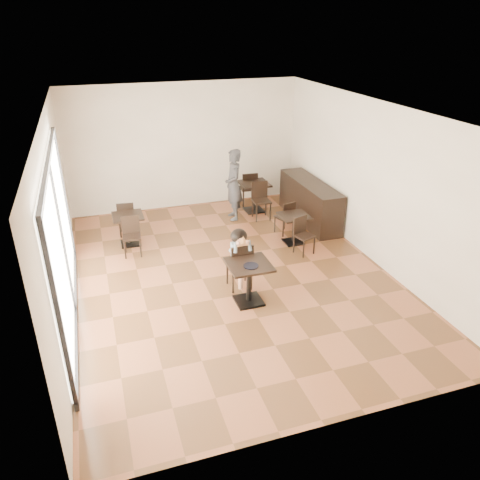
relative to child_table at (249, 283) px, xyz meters
name	(u,v)px	position (x,y,z in m)	size (l,w,h in m)	color
floor	(231,274)	(-0.01, 1.04, -0.39)	(6.00, 8.00, 0.01)	brown
ceiling	(229,109)	(-0.01, 1.04, 2.81)	(6.00, 8.00, 0.01)	white
wall_back	(185,146)	(-0.01, 5.04, 1.21)	(6.00, 0.01, 3.20)	white
wall_front	(336,320)	(-0.01, -2.96, 1.21)	(6.00, 0.01, 3.20)	white
wall_left	(57,218)	(-3.01, 1.04, 1.21)	(0.01, 8.00, 3.20)	white
wall_right	(372,182)	(2.99, 1.04, 1.21)	(0.01, 8.00, 3.20)	white
storefront_window	(61,241)	(-2.98, 0.54, 1.01)	(0.04, 4.50, 2.60)	white
child_table	(249,283)	(0.00, 0.00, 0.00)	(0.73, 0.73, 0.78)	black
child_chair	(239,265)	(0.00, 0.55, 0.08)	(0.42, 0.42, 0.93)	black
child	(239,259)	(0.00, 0.55, 0.20)	(0.42, 0.59, 1.18)	slate
plate	(251,266)	(0.00, -0.10, 0.40)	(0.26, 0.26, 0.02)	black
pizza_slice	(242,242)	(0.00, 0.36, 0.63)	(0.27, 0.21, 0.06)	#EDC775
adult_patron	(233,185)	(0.90, 3.77, 0.49)	(0.64, 0.42, 1.77)	#3A393E
cafe_table_mid	(294,229)	(1.75, 1.99, -0.05)	(0.63, 0.63, 0.67)	black
cafe_table_left	(129,230)	(-1.75, 3.06, -0.04)	(0.66, 0.66, 0.69)	black
cafe_table_back	(254,197)	(1.55, 4.07, 0.00)	(0.73, 0.73, 0.77)	black
chair_mid_a	(284,217)	(1.75, 2.54, 0.01)	(0.36, 0.36, 0.80)	black
chair_mid_b	(304,236)	(1.75, 1.44, 0.01)	(0.36, 0.36, 0.80)	black
chair_left_a	(126,218)	(-1.75, 3.61, 0.03)	(0.38, 0.38, 0.84)	black
chair_left_b	(132,237)	(-1.75, 2.51, 0.03)	(0.38, 0.38, 0.84)	black
chair_back_a	(248,188)	(1.55, 4.54, 0.08)	(0.42, 0.42, 0.93)	black
chair_back_b	(261,201)	(1.55, 3.52, 0.08)	(0.42, 0.42, 0.93)	black
service_counter	(310,202)	(2.64, 3.04, 0.11)	(0.60, 2.40, 1.00)	black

